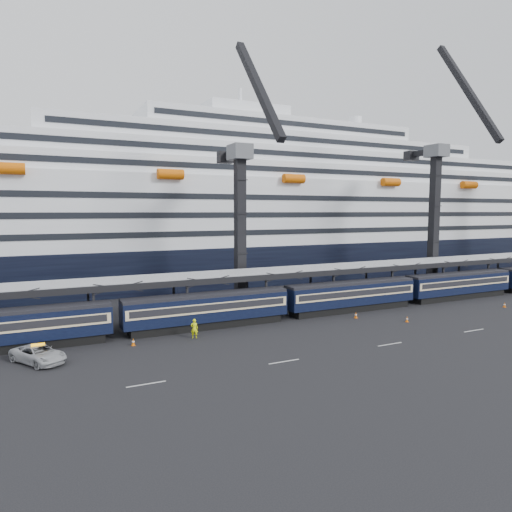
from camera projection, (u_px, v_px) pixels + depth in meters
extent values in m
plane|color=black|center=(457.00, 321.00, 54.69)|extent=(260.00, 260.00, 0.00)
cube|color=beige|center=(146.00, 384.00, 34.64)|extent=(3.00, 0.15, 0.02)
cube|color=beige|center=(284.00, 362.00, 39.84)|extent=(3.00, 0.15, 0.02)
cube|color=beige|center=(390.00, 344.00, 45.03)|extent=(3.00, 0.15, 0.02)
cube|color=beige|center=(474.00, 330.00, 50.23)|extent=(3.00, 0.15, 0.02)
cube|color=black|center=(7.00, 346.00, 42.81)|extent=(17.48, 2.40, 0.90)
cube|color=black|center=(6.00, 328.00, 42.63)|extent=(19.00, 2.80, 2.70)
cube|color=beige|center=(5.00, 325.00, 42.60)|extent=(18.62, 2.92, 1.05)
cube|color=black|center=(5.00, 324.00, 42.60)|extent=(17.86, 2.98, 0.70)
cube|color=black|center=(5.00, 312.00, 42.48)|extent=(19.00, 2.50, 0.35)
cube|color=black|center=(208.00, 324.00, 51.47)|extent=(17.48, 2.40, 0.90)
cube|color=black|center=(208.00, 308.00, 51.29)|extent=(19.00, 2.80, 2.70)
cube|color=beige|center=(208.00, 305.00, 51.26)|extent=(18.62, 2.92, 1.05)
cube|color=black|center=(208.00, 305.00, 51.26)|extent=(17.86, 2.98, 0.70)
cube|color=black|center=(208.00, 295.00, 51.15)|extent=(19.00, 2.50, 0.35)
cube|color=black|center=(351.00, 308.00, 60.13)|extent=(17.48, 2.40, 0.90)
cube|color=black|center=(351.00, 294.00, 59.96)|extent=(19.00, 2.80, 2.70)
cube|color=beige|center=(351.00, 292.00, 59.93)|extent=(18.62, 2.92, 1.05)
cube|color=black|center=(351.00, 291.00, 59.92)|extent=(17.86, 2.98, 0.70)
cube|color=black|center=(352.00, 283.00, 59.81)|extent=(19.00, 2.50, 0.35)
cube|color=black|center=(458.00, 295.00, 68.80)|extent=(17.48, 2.40, 0.90)
cube|color=black|center=(459.00, 284.00, 68.62)|extent=(19.00, 2.80, 2.70)
cube|color=beige|center=(459.00, 282.00, 68.59)|extent=(18.62, 2.92, 1.05)
cube|color=black|center=(459.00, 281.00, 68.59)|extent=(17.86, 2.98, 0.70)
cube|color=black|center=(459.00, 274.00, 68.48)|extent=(19.00, 2.50, 0.35)
cube|color=gray|center=(379.00, 264.00, 66.70)|extent=(130.00, 6.00, 0.25)
cube|color=black|center=(393.00, 268.00, 64.04)|extent=(130.00, 0.25, 0.70)
cube|color=black|center=(366.00, 264.00, 69.42)|extent=(130.00, 0.25, 0.70)
cube|color=black|center=(94.00, 312.00, 47.13)|extent=(0.25, 0.25, 5.40)
cube|color=black|center=(88.00, 303.00, 52.14)|extent=(0.25, 0.25, 5.40)
cube|color=black|center=(187.00, 304.00, 51.46)|extent=(0.25, 0.25, 5.40)
cube|color=black|center=(174.00, 296.00, 56.48)|extent=(0.25, 0.25, 5.40)
cube|color=black|center=(266.00, 297.00, 55.79)|extent=(0.25, 0.25, 5.40)
cube|color=black|center=(247.00, 290.00, 60.81)|extent=(0.25, 0.25, 5.40)
cube|color=black|center=(333.00, 290.00, 60.12)|extent=(0.25, 0.25, 5.40)
cube|color=black|center=(310.00, 284.00, 65.14)|extent=(0.25, 0.25, 5.40)
cube|color=black|center=(392.00, 285.00, 64.46)|extent=(0.25, 0.25, 5.40)
cube|color=black|center=(366.00, 280.00, 69.47)|extent=(0.25, 0.25, 5.40)
cube|color=black|center=(443.00, 280.00, 68.79)|extent=(0.25, 0.25, 5.40)
cube|color=black|center=(415.00, 276.00, 73.81)|extent=(0.25, 0.25, 5.40)
cube|color=black|center=(488.00, 276.00, 73.12)|extent=(0.25, 0.25, 5.40)
cube|color=black|center=(459.00, 272.00, 78.14)|extent=(0.25, 0.25, 5.40)
cube|color=black|center=(498.00, 269.00, 82.47)|extent=(0.25, 0.25, 5.40)
cube|color=black|center=(275.00, 257.00, 95.56)|extent=(200.00, 28.00, 7.00)
cube|color=silver|center=(276.00, 212.00, 94.63)|extent=(190.00, 26.88, 12.00)
cube|color=silver|center=(276.00, 175.00, 93.90)|extent=(160.00, 24.64, 3.00)
cube|color=black|center=(308.00, 170.00, 82.81)|extent=(153.60, 0.12, 0.90)
cube|color=silver|center=(276.00, 161.00, 93.60)|extent=(124.00, 21.84, 3.00)
cube|color=black|center=(304.00, 155.00, 83.78)|extent=(119.04, 0.12, 0.90)
cube|color=silver|center=(276.00, 146.00, 93.31)|extent=(90.00, 19.04, 3.00)
cube|color=black|center=(300.00, 139.00, 84.74)|extent=(86.40, 0.12, 0.90)
cube|color=silver|center=(276.00, 131.00, 93.02)|extent=(56.00, 16.24, 3.00)
cube|color=black|center=(297.00, 124.00, 85.70)|extent=(53.76, 0.12, 0.90)
cube|color=silver|center=(240.00, 115.00, 89.31)|extent=(16.00, 12.00, 2.50)
cylinder|color=silver|center=(355.00, 124.00, 101.39)|extent=(2.80, 2.80, 3.00)
cylinder|color=#DA5C06|center=(8.00, 168.00, 60.69)|extent=(4.00, 1.60, 1.60)
cylinder|color=#DA5C06|center=(170.00, 174.00, 70.22)|extent=(4.00, 1.60, 1.60)
cylinder|color=#DA5C06|center=(294.00, 179.00, 79.75)|extent=(4.00, 1.60, 1.60)
cylinder|color=#DA5C06|center=(391.00, 182.00, 89.28)|extent=(4.00, 1.60, 1.60)
cylinder|color=#DA5C06|center=(469.00, 185.00, 98.81)|extent=(4.00, 1.60, 1.60)
cube|color=#4E5056|center=(240.00, 299.00, 62.95)|extent=(4.50, 4.50, 2.00)
cube|color=black|center=(240.00, 227.00, 61.97)|extent=(1.30, 1.30, 18.00)
cube|color=#4E5056|center=(240.00, 152.00, 60.99)|extent=(2.60, 3.20, 2.00)
cube|color=black|center=(259.00, 89.00, 55.14)|extent=(0.90, 12.26, 14.37)
cube|color=black|center=(233.00, 154.00, 63.25)|extent=(0.90, 5.04, 0.90)
cube|color=black|center=(226.00, 158.00, 65.53)|extent=(2.20, 1.60, 1.60)
cube|color=#4E5056|center=(432.00, 283.00, 77.21)|extent=(4.50, 4.50, 2.00)
cube|color=black|center=(434.00, 218.00, 76.14)|extent=(1.30, 1.30, 20.00)
cube|color=#4E5056|center=(437.00, 151.00, 75.06)|extent=(2.60, 3.20, 2.00)
cube|color=black|center=(469.00, 92.00, 69.13)|extent=(0.90, 12.21, 16.90)
cube|color=black|center=(424.00, 153.00, 77.57)|extent=(0.90, 5.60, 0.90)
cube|color=black|center=(411.00, 156.00, 80.10)|extent=(2.20, 1.60, 1.60)
imported|color=#A3A5AA|center=(38.00, 354.00, 39.50)|extent=(5.10, 6.01, 1.53)
imported|color=#EAFA0D|center=(194.00, 329.00, 47.11)|extent=(0.87, 0.72, 2.04)
cube|color=#DA5C06|center=(133.00, 345.00, 44.63)|extent=(0.37, 0.37, 0.04)
cone|color=#DA5C06|center=(133.00, 342.00, 44.59)|extent=(0.32, 0.32, 0.71)
cylinder|color=white|center=(133.00, 342.00, 44.59)|extent=(0.27, 0.27, 0.12)
cube|color=#DA5C06|center=(407.00, 322.00, 54.16)|extent=(0.36, 0.36, 0.04)
cone|color=#DA5C06|center=(407.00, 319.00, 54.12)|extent=(0.30, 0.30, 0.68)
cylinder|color=white|center=(407.00, 319.00, 54.12)|extent=(0.25, 0.25, 0.11)
cube|color=#DA5C06|center=(356.00, 318.00, 56.12)|extent=(0.39, 0.39, 0.04)
cone|color=#DA5C06|center=(356.00, 315.00, 56.08)|extent=(0.33, 0.33, 0.74)
cylinder|color=white|center=(356.00, 315.00, 56.08)|extent=(0.28, 0.28, 0.12)
cube|color=#DA5C06|center=(504.00, 307.00, 62.44)|extent=(0.36, 0.36, 0.04)
cone|color=#DA5C06|center=(505.00, 305.00, 62.41)|extent=(0.30, 0.30, 0.68)
cylinder|color=white|center=(505.00, 305.00, 62.41)|extent=(0.26, 0.26, 0.11)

